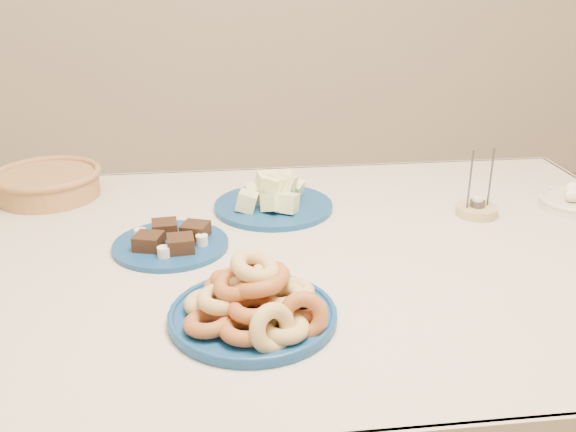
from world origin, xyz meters
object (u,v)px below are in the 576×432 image
object	(u,v)px
dining_table	(285,296)
brownie_plate	(171,242)
donut_platter	(255,304)
candle_holder	(477,209)
melon_plate	(274,198)
wicker_basket	(48,182)

from	to	relation	value
dining_table	brownie_plate	bearing A→B (deg)	168.57
dining_table	donut_platter	bearing A→B (deg)	-107.28
brownie_plate	candle_holder	xyz separation A→B (m)	(0.70, 0.09, 0.00)
melon_plate	candle_holder	world-z (taller)	candle_holder
dining_table	brownie_plate	world-z (taller)	brownie_plate
dining_table	wicker_basket	world-z (taller)	wicker_basket
candle_holder	dining_table	bearing A→B (deg)	-163.34
donut_platter	candle_holder	xyz separation A→B (m)	(0.55, 0.40, -0.02)
dining_table	donut_platter	size ratio (longest dim) A/B	4.59
melon_plate	wicker_basket	size ratio (longest dim) A/B	1.26
donut_platter	candle_holder	world-z (taller)	candle_holder
donut_platter	candle_holder	bearing A→B (deg)	36.20
melon_plate	candle_holder	size ratio (longest dim) A/B	2.17
melon_plate	donut_platter	bearing A→B (deg)	-99.43
melon_plate	brownie_plate	bearing A→B (deg)	-141.29
donut_platter	candle_holder	size ratio (longest dim) A/B	2.32
melon_plate	brownie_plate	size ratio (longest dim) A/B	1.27
donut_platter	wicker_basket	size ratio (longest dim) A/B	1.35
wicker_basket	candle_holder	xyz separation A→B (m)	(1.02, -0.25, -0.02)
dining_table	brownie_plate	xyz separation A→B (m)	(-0.23, 0.05, 0.12)
donut_platter	melon_plate	world-z (taller)	donut_platter
melon_plate	candle_holder	bearing A→B (deg)	-11.42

